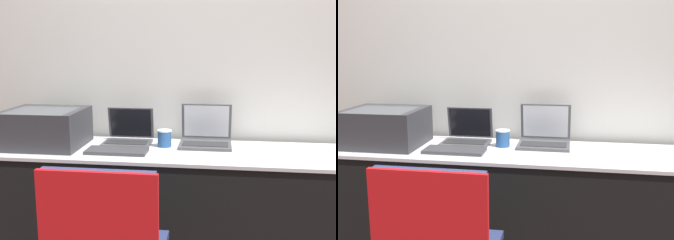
% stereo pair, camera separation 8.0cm
% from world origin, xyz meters
% --- Properties ---
extents(wall_back, '(8.00, 0.05, 2.60)m').
position_xyz_m(wall_back, '(0.00, 0.66, 1.30)').
color(wall_back, silver).
rests_on(wall_back, ground_plane).
extents(table, '(2.43, 0.58, 0.77)m').
position_xyz_m(table, '(0.00, 0.28, 0.38)').
color(table, black).
rests_on(table, ground_plane).
extents(printer, '(0.48, 0.42, 0.23)m').
position_xyz_m(printer, '(-0.89, 0.28, 0.89)').
color(printer, '#333338').
rests_on(printer, table).
extents(laptop_left, '(0.31, 0.25, 0.22)m').
position_xyz_m(laptop_left, '(-0.39, 0.41, 0.82)').
color(laptop_left, '#4C4C51').
rests_on(laptop_left, table).
extents(laptop_right, '(0.33, 0.29, 0.25)m').
position_xyz_m(laptop_right, '(0.11, 0.44, 0.82)').
color(laptop_right, '#4C4C51').
rests_on(laptop_right, table).
extents(external_keyboard, '(0.36, 0.16, 0.02)m').
position_xyz_m(external_keyboard, '(-0.41, 0.18, 0.78)').
color(external_keyboard, '#3D3D42').
rests_on(external_keyboard, table).
extents(coffee_cup, '(0.09, 0.09, 0.11)m').
position_xyz_m(coffee_cup, '(-0.15, 0.36, 0.82)').
color(coffee_cup, '#285699').
rests_on(coffee_cup, table).
extents(chair, '(0.50, 0.43, 0.91)m').
position_xyz_m(chair, '(-0.28, -0.52, 0.58)').
color(chair, navy).
rests_on(chair, ground_plane).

